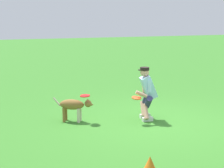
{
  "coord_description": "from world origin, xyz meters",
  "views": [
    {
      "loc": [
        3.7,
        7.55,
        2.56
      ],
      "look_at": [
        0.89,
        -0.55,
        0.9
      ],
      "focal_mm": 58.83,
      "sensor_mm": 36.0,
      "label": 1
    }
  ],
  "objects_px": {
    "person": "(147,92)",
    "frisbee_flying": "(85,96)",
    "dog": "(74,106)",
    "frisbee_held": "(136,98)",
    "training_cone": "(150,164)"
  },
  "relations": [
    {
      "from": "frisbee_flying",
      "to": "training_cone",
      "type": "height_order",
      "value": "frisbee_flying"
    },
    {
      "from": "person",
      "to": "frisbee_held",
      "type": "relative_size",
      "value": 5.63
    },
    {
      "from": "training_cone",
      "to": "frisbee_held",
      "type": "bearing_deg",
      "value": -108.26
    },
    {
      "from": "dog",
      "to": "person",
      "type": "bearing_deg",
      "value": 16.48
    },
    {
      "from": "person",
      "to": "frisbee_held",
      "type": "xyz_separation_m",
      "value": [
        0.34,
        0.18,
        -0.09
      ]
    },
    {
      "from": "dog",
      "to": "training_cone",
      "type": "relative_size",
      "value": 3.19
    },
    {
      "from": "dog",
      "to": "frisbee_held",
      "type": "height_order",
      "value": "frisbee_held"
    },
    {
      "from": "dog",
      "to": "frisbee_flying",
      "type": "distance_m",
      "value": 0.38
    },
    {
      "from": "dog",
      "to": "frisbee_flying",
      "type": "height_order",
      "value": "frisbee_flying"
    },
    {
      "from": "frisbee_flying",
      "to": "frisbee_held",
      "type": "distance_m",
      "value": 1.21
    },
    {
      "from": "person",
      "to": "frisbee_held",
      "type": "distance_m",
      "value": 0.4
    },
    {
      "from": "frisbee_flying",
      "to": "training_cone",
      "type": "distance_m",
      "value": 3.11
    },
    {
      "from": "dog",
      "to": "frisbee_held",
      "type": "relative_size",
      "value": 3.96
    },
    {
      "from": "person",
      "to": "training_cone",
      "type": "bearing_deg",
      "value": 77.84
    },
    {
      "from": "person",
      "to": "frisbee_flying",
      "type": "bearing_deg",
      "value": 1.49
    }
  ]
}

